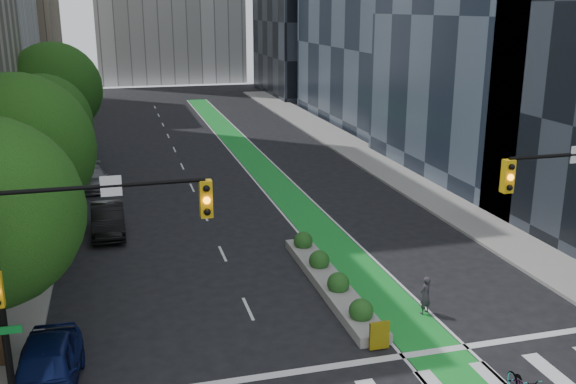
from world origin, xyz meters
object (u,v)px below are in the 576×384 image
median_planter (330,279)px  parked_car_left_near (46,370)px  cyclist (425,295)px  parked_car_left_far (92,178)px  parked_car_left_mid (108,219)px

median_planter → parked_car_left_near: (-10.70, -5.04, 0.45)m
cyclist → parked_car_left_far: 25.22m
cyclist → parked_car_left_mid: size_ratio=0.33×
median_planter → parked_car_left_far: (-9.92, 18.66, 0.29)m
cyclist → median_planter: bearing=-73.5°
parked_car_left_near → parked_car_left_mid: 14.49m
median_planter → parked_car_left_far: parked_car_left_far is taller
cyclist → parked_car_left_near: (-13.45, -1.88, 0.06)m
cyclist → parked_car_left_mid: bearing=-71.5°
parked_car_left_near → parked_car_left_mid: (1.78, 14.38, -0.05)m
median_planter → parked_car_left_far: 21.13m
median_planter → cyclist: size_ratio=6.75×
median_planter → parked_car_left_far: bearing=118.0°
parked_car_left_mid → parked_car_left_far: parked_car_left_mid is taller
median_planter → parked_car_left_near: parked_car_left_near is taller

